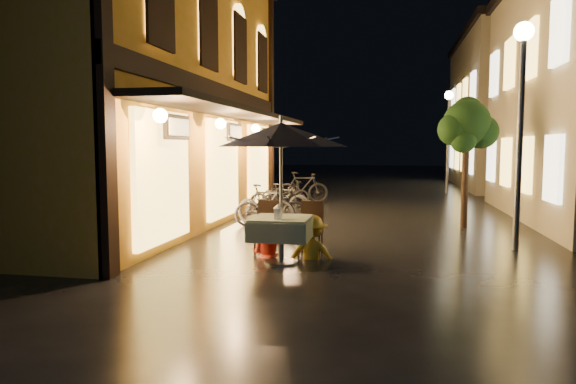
% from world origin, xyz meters
% --- Properties ---
extents(ground, '(90.00, 90.00, 0.00)m').
position_xyz_m(ground, '(0.00, 0.00, 0.00)').
color(ground, black).
rests_on(ground, ground).
extents(west_building, '(5.90, 11.40, 7.40)m').
position_xyz_m(west_building, '(-5.72, 4.00, 3.71)').
color(west_building, '#BD8A1A').
rests_on(west_building, ground).
extents(east_building_far, '(7.30, 10.30, 7.30)m').
position_xyz_m(east_building_far, '(7.49, 18.00, 3.66)').
color(east_building_far, tan).
rests_on(east_building_far, ground).
extents(street_tree, '(1.43, 1.20, 3.15)m').
position_xyz_m(street_tree, '(2.41, 4.51, 2.42)').
color(street_tree, black).
rests_on(street_tree, ground).
extents(streetlamp_near, '(0.36, 0.36, 4.23)m').
position_xyz_m(streetlamp_near, '(3.00, 2.00, 2.92)').
color(streetlamp_near, '#59595E').
rests_on(streetlamp_near, ground).
extents(streetlamp_far, '(0.36, 0.36, 4.23)m').
position_xyz_m(streetlamp_far, '(3.00, 14.00, 2.92)').
color(streetlamp_far, '#59595E').
rests_on(streetlamp_far, ground).
extents(cafe_table, '(0.99, 0.99, 0.78)m').
position_xyz_m(cafe_table, '(-1.13, 0.04, 0.59)').
color(cafe_table, '#59595E').
rests_on(cafe_table, ground).
extents(patio_umbrella, '(2.19, 2.19, 2.46)m').
position_xyz_m(patio_umbrella, '(-1.13, 0.04, 2.15)').
color(patio_umbrella, '#59595E').
rests_on(patio_umbrella, ground).
extents(cafe_chair_left, '(0.42, 0.42, 0.97)m').
position_xyz_m(cafe_chair_left, '(-1.53, 0.78, 0.54)').
color(cafe_chair_left, black).
rests_on(cafe_chair_left, ground).
extents(cafe_chair_right, '(0.42, 0.42, 0.97)m').
position_xyz_m(cafe_chair_right, '(-0.73, 0.78, 0.54)').
color(cafe_chair_right, black).
rests_on(cafe_chair_right, ground).
extents(table_lantern, '(0.16, 0.16, 0.25)m').
position_xyz_m(table_lantern, '(-1.13, -0.20, 0.92)').
color(table_lantern, white).
rests_on(table_lantern, cafe_table).
extents(person_orange, '(0.78, 0.68, 1.37)m').
position_xyz_m(person_orange, '(-1.49, 0.59, 0.68)').
color(person_orange, '#E8412E').
rests_on(person_orange, ground).
extents(person_yellow, '(1.00, 0.64, 1.47)m').
position_xyz_m(person_yellow, '(-0.69, 0.55, 0.74)').
color(person_yellow, yellow).
rests_on(person_yellow, ground).
extents(bicycle_0, '(1.90, 1.18, 0.94)m').
position_xyz_m(bicycle_0, '(-2.21, 3.97, 0.47)').
color(bicycle_0, black).
rests_on(bicycle_0, ground).
extents(bicycle_1, '(1.77, 1.08, 1.03)m').
position_xyz_m(bicycle_1, '(-2.32, 3.86, 0.51)').
color(bicycle_1, black).
rests_on(bicycle_1, ground).
extents(bicycle_2, '(1.98, 1.04, 0.99)m').
position_xyz_m(bicycle_2, '(-2.37, 5.67, 0.49)').
color(bicycle_2, black).
rests_on(bicycle_2, ground).
extents(bicycle_3, '(1.54, 0.82, 0.89)m').
position_xyz_m(bicycle_3, '(-2.33, 6.05, 0.45)').
color(bicycle_3, black).
rests_on(bicycle_3, ground).
extents(bicycle_4, '(1.68, 1.07, 0.83)m').
position_xyz_m(bicycle_4, '(-2.68, 8.04, 0.42)').
color(bicycle_4, black).
rests_on(bicycle_4, ground).
extents(bicycle_5, '(1.86, 0.96, 1.07)m').
position_xyz_m(bicycle_5, '(-2.30, 9.16, 0.54)').
color(bicycle_5, black).
rests_on(bicycle_5, ground).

